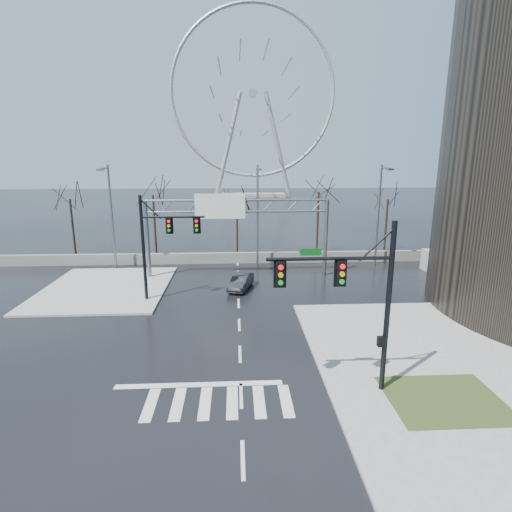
{
  "coord_description": "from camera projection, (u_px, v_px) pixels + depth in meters",
  "views": [
    {
      "loc": [
        -0.16,
        -20.2,
        10.5
      ],
      "look_at": [
        1.23,
        6.5,
        4.0
      ],
      "focal_mm": 28.0,
      "sensor_mm": 36.0,
      "label": 1
    }
  ],
  "objects": [
    {
      "name": "streetlight_mid",
      "position": [
        258.0,
        208.0,
        38.43
      ],
      "size": [
        0.5,
        2.55,
        10.0
      ],
      "color": "slate",
      "rests_on": "ground"
    },
    {
      "name": "signal_mast_far",
      "position": [
        158.0,
        238.0,
        29.35
      ],
      "size": [
        4.72,
        0.41,
        8.0
      ],
      "color": "black",
      "rests_on": "ground"
    },
    {
      "name": "tree_right",
      "position": [
        318.0,
        199.0,
        43.88
      ],
      "size": [
        3.9,
        3.9,
        7.8
      ],
      "color": "black",
      "rests_on": "ground"
    },
    {
      "name": "streetlight_right",
      "position": [
        380.0,
        208.0,
        39.03
      ],
      "size": [
        0.5,
        2.55,
        10.0
      ],
      "color": "slate",
      "rests_on": "ground"
    },
    {
      "name": "ferris_wheel",
      "position": [
        253.0,
        100.0,
        108.36
      ],
      "size": [
        45.0,
        6.0,
        50.91
      ],
      "color": "gray",
      "rests_on": "ground"
    },
    {
      "name": "sidewalk_right_ext",
      "position": [
        402.0,
        333.0,
        24.52
      ],
      "size": [
        12.0,
        10.0,
        0.15
      ],
      "primitive_type": "cube",
      "color": "gray",
      "rests_on": "ground"
    },
    {
      "name": "car",
      "position": [
        241.0,
        282.0,
        33.09
      ],
      "size": [
        2.38,
        4.01,
        1.25
      ],
      "primitive_type": "imported",
      "rotation": [
        0.0,
        0.0,
        -0.3
      ],
      "color": "black",
      "rests_on": "ground"
    },
    {
      "name": "tree_center",
      "position": [
        237.0,
        208.0,
        44.64
      ],
      "size": [
        3.25,
        3.25,
        6.5
      ],
      "color": "black",
      "rests_on": "ground"
    },
    {
      "name": "barrier_wall",
      "position": [
        237.0,
        258.0,
        41.37
      ],
      "size": [
        52.0,
        0.5,
        1.1
      ],
      "primitive_type": "cube",
      "color": "slate",
      "rests_on": "ground"
    },
    {
      "name": "grass_strip",
      "position": [
        445.0,
        399.0,
        17.66
      ],
      "size": [
        5.0,
        4.0,
        0.02
      ],
      "primitive_type": "cube",
      "color": "#333D19",
      "rests_on": "sidewalk_near"
    },
    {
      "name": "ground",
      "position": [
        240.0,
        354.0,
        22.09
      ],
      "size": [
        260.0,
        260.0,
        0.0
      ],
      "primitive_type": "plane",
      "color": "black",
      "rests_on": "ground"
    },
    {
      "name": "tree_far_right",
      "position": [
        387.0,
        206.0,
        44.96
      ],
      "size": [
        3.4,
        3.4,
        6.8
      ],
      "color": "black",
      "rests_on": "ground"
    },
    {
      "name": "signal_mast_near",
      "position": [
        359.0,
        293.0,
        17.28
      ],
      "size": [
        5.52,
        0.41,
        8.0
      ],
      "color": "black",
      "rests_on": "ground"
    },
    {
      "name": "sidewalk_far",
      "position": [
        106.0,
        288.0,
        33.16
      ],
      "size": [
        10.0,
        12.0,
        0.15
      ],
      "primitive_type": "cube",
      "color": "gray",
      "rests_on": "ground"
    },
    {
      "name": "tree_left",
      "position": [
        153.0,
        202.0,
        43.03
      ],
      "size": [
        3.75,
        3.75,
        7.5
      ],
      "color": "black",
      "rests_on": "ground"
    },
    {
      "name": "streetlight_left",
      "position": [
        110.0,
        209.0,
        37.72
      ],
      "size": [
        0.5,
        2.55,
        10.0
      ],
      "color": "slate",
      "rests_on": "ground"
    },
    {
      "name": "sign_gantry",
      "position": [
        233.0,
        221.0,
        35.37
      ],
      "size": [
        16.36,
        0.4,
        7.6
      ],
      "color": "slate",
      "rests_on": "ground"
    },
    {
      "name": "tree_far_left",
      "position": [
        70.0,
        206.0,
        43.16
      ],
      "size": [
        3.5,
        3.5,
        7.0
      ],
      "color": "black",
      "rests_on": "ground"
    }
  ]
}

